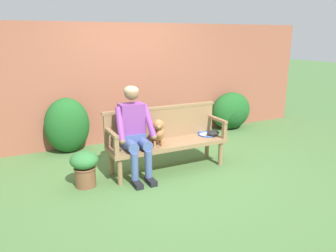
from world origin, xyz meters
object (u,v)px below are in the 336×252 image
Objects in this scene: person_seated at (134,129)px; baseball_glove at (213,133)px; tennis_racket at (206,134)px; dog_on_bench at (158,132)px; potted_plant at (85,167)px; garden_bench at (168,146)px.

person_seated is 5.92× the size of baseball_glove.
baseball_glove is at bearing -58.86° from tennis_racket.
dog_on_bench is at bearing -171.45° from tennis_racket.
person_seated is 3.22× the size of dog_on_bench.
baseball_glove is 0.45× the size of potted_plant.
dog_on_bench is 1.84× the size of baseball_glove.
baseball_glove is at bearing -1.66° from garden_bench.
potted_plant is at bearing -178.57° from person_seated.
tennis_racket is at bearing 8.55° from dog_on_bench.
tennis_racket is 0.13m from baseball_glove.
potted_plant is at bearing 178.99° from dog_on_bench.
person_seated is 2.67× the size of potted_plant.
dog_on_bench is at bearing -6.02° from person_seated.
tennis_racket is 2.58× the size of baseball_glove.
tennis_racket is (1.24, 0.10, -0.27)m from person_seated.
garden_bench is 1.38× the size of person_seated.
garden_bench is 8.15× the size of baseball_glove.
baseball_glove reaches higher than tennis_racket.
person_seated is (-0.53, -0.01, 0.33)m from garden_bench.
potted_plant is at bearing -176.61° from tennis_racket.
baseball_glove is at bearing 0.21° from potted_plant.
dog_on_bench is 0.93m from tennis_racket.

